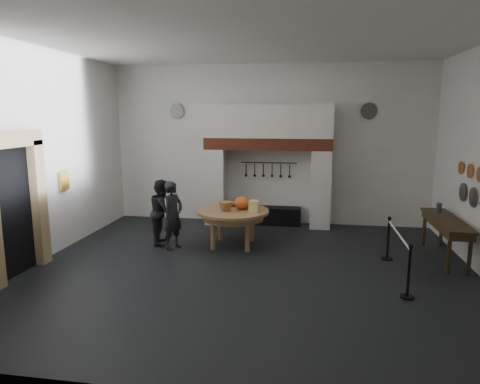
% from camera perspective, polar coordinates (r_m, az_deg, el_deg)
% --- Properties ---
extents(floor, '(9.00, 8.00, 0.02)m').
position_cam_1_polar(floor, '(8.84, 1.23, -10.30)').
color(floor, black).
rests_on(floor, ground).
extents(ceiling, '(9.00, 8.00, 0.02)m').
position_cam_1_polar(ceiling, '(8.39, 1.35, 19.84)').
color(ceiling, silver).
rests_on(ceiling, wall_back).
extents(wall_back, '(9.00, 0.02, 4.50)m').
position_cam_1_polar(wall_back, '(12.28, 3.90, 6.28)').
color(wall_back, silver).
rests_on(wall_back, floor).
extents(wall_front, '(9.00, 0.02, 4.50)m').
position_cam_1_polar(wall_front, '(4.43, -5.93, -1.00)').
color(wall_front, silver).
rests_on(wall_front, floor).
extents(wall_left, '(0.02, 8.00, 4.50)m').
position_cam_1_polar(wall_left, '(9.99, -25.29, 4.38)').
color(wall_left, silver).
rests_on(wall_left, floor).
extents(chimney_pier_left, '(0.55, 0.70, 2.15)m').
position_cam_1_polar(chimney_pier_left, '(12.30, -3.18, 0.78)').
color(chimney_pier_left, silver).
rests_on(chimney_pier_left, floor).
extents(chimney_pier_right, '(0.55, 0.70, 2.15)m').
position_cam_1_polar(chimney_pier_right, '(12.02, 10.69, 0.39)').
color(chimney_pier_right, silver).
rests_on(chimney_pier_right, floor).
extents(hearth_brick_band, '(3.50, 0.72, 0.32)m').
position_cam_1_polar(hearth_brick_band, '(11.92, 3.75, 6.45)').
color(hearth_brick_band, '#9E442B').
rests_on(hearth_brick_band, chimney_pier_left).
extents(chimney_hood, '(3.50, 0.70, 0.90)m').
position_cam_1_polar(chimney_hood, '(11.90, 3.78, 9.38)').
color(chimney_hood, silver).
rests_on(chimney_hood, hearth_brick_band).
extents(iron_range, '(1.90, 0.45, 0.50)m').
position_cam_1_polar(iron_range, '(12.31, 3.67, -3.14)').
color(iron_range, black).
rests_on(iron_range, floor).
extents(utensil_rail, '(1.60, 0.02, 0.02)m').
position_cam_1_polar(utensil_rail, '(12.24, 3.84, 3.92)').
color(utensil_rail, black).
rests_on(utensil_rail, wall_back).
extents(door_recess, '(0.04, 1.10, 2.50)m').
position_cam_1_polar(door_recess, '(9.31, -28.12, -2.45)').
color(door_recess, black).
rests_on(door_recess, floor).
extents(door_jamb_far, '(0.22, 0.30, 2.60)m').
position_cam_1_polar(door_jamb_far, '(9.80, -25.27, -1.33)').
color(door_jamb_far, tan).
rests_on(door_jamb_far, floor).
extents(door_lintel, '(0.22, 1.70, 0.30)m').
position_cam_1_polar(door_lintel, '(9.08, -28.42, 6.17)').
color(door_lintel, tan).
rests_on(door_lintel, door_jamb_near).
extents(wall_plaque, '(0.05, 0.34, 0.44)m').
position_cam_1_polar(wall_plaque, '(10.70, -22.40, 1.42)').
color(wall_plaque, gold).
rests_on(wall_plaque, wall_left).
extents(work_table, '(2.01, 2.01, 0.07)m').
position_cam_1_polar(work_table, '(10.16, -0.93, -2.60)').
color(work_table, tan).
rests_on(work_table, floor).
extents(pumpkin, '(0.36, 0.36, 0.31)m').
position_cam_1_polar(pumpkin, '(10.18, 0.27, -1.47)').
color(pumpkin, orange).
rests_on(pumpkin, work_table).
extents(cheese_block_big, '(0.22, 0.22, 0.24)m').
position_cam_1_polar(cheese_block_big, '(10.00, 1.84, -1.90)').
color(cheese_block_big, '#E1E086').
rests_on(cheese_block_big, work_table).
extents(cheese_block_small, '(0.18, 0.18, 0.20)m').
position_cam_1_polar(cheese_block_small, '(10.30, 1.94, -1.65)').
color(cheese_block_small, '#D4C37F').
rests_on(cheese_block_small, work_table).
extents(wicker_basket, '(0.38, 0.38, 0.22)m').
position_cam_1_polar(wicker_basket, '(10.01, -1.93, -1.95)').
color(wicker_basket, '#A1643B').
rests_on(wicker_basket, work_table).
extents(bread_loaf, '(0.31, 0.18, 0.13)m').
position_cam_1_polar(bread_loaf, '(10.49, -1.13, -1.62)').
color(bread_loaf, olive).
rests_on(bread_loaf, work_table).
extents(visitor_near, '(0.58, 0.69, 1.60)m').
position_cam_1_polar(visitor_near, '(10.06, -8.90, -3.10)').
color(visitor_near, black).
rests_on(visitor_near, floor).
extents(visitor_far, '(0.78, 0.89, 1.57)m').
position_cam_1_polar(visitor_far, '(10.55, -10.30, -2.58)').
color(visitor_far, black).
rests_on(visitor_far, floor).
extents(side_table, '(0.55, 2.20, 0.06)m').
position_cam_1_polar(side_table, '(10.23, 25.83, -3.39)').
color(side_table, '#362713').
rests_on(side_table, floor).
extents(pewter_jug, '(0.12, 0.12, 0.22)m').
position_cam_1_polar(pewter_jug, '(10.76, 25.00, -1.92)').
color(pewter_jug, '#444449').
rests_on(pewter_jug, side_table).
extents(copper_pan_b, '(0.03, 0.32, 0.32)m').
position_cam_1_polar(copper_pan_b, '(9.61, 29.37, 2.04)').
color(copper_pan_b, '#C6662D').
rests_on(copper_pan_b, wall_right).
extents(copper_pan_c, '(0.03, 0.30, 0.30)m').
position_cam_1_polar(copper_pan_c, '(10.12, 28.33, 2.49)').
color(copper_pan_c, '#C6662D').
rests_on(copper_pan_c, wall_right).
extents(copper_pan_d, '(0.03, 0.28, 0.28)m').
position_cam_1_polar(copper_pan_d, '(10.64, 27.38, 2.89)').
color(copper_pan_d, '#C6662D').
rests_on(copper_pan_d, wall_right).
extents(pewter_plate_mid, '(0.03, 0.40, 0.40)m').
position_cam_1_polar(pewter_plate_mid, '(9.91, 28.63, -0.61)').
color(pewter_plate_mid, '#4C4C51').
rests_on(pewter_plate_mid, wall_right).
extents(pewter_plate_right, '(0.03, 0.40, 0.40)m').
position_cam_1_polar(pewter_plate_right, '(10.47, 27.57, 0.00)').
color(pewter_plate_right, '#4C4C51').
rests_on(pewter_plate_right, wall_right).
extents(pewter_plate_back_left, '(0.44, 0.03, 0.44)m').
position_cam_1_polar(pewter_plate_back_left, '(12.75, -8.45, 10.62)').
color(pewter_plate_back_left, '#4C4C51').
rests_on(pewter_plate_back_left, wall_back).
extents(pewter_plate_back_right, '(0.44, 0.03, 0.44)m').
position_cam_1_polar(pewter_plate_back_right, '(12.25, 16.83, 10.31)').
color(pewter_plate_back_right, '#4C4C51').
rests_on(pewter_plate_back_right, wall_back).
extents(barrier_post_near, '(0.05, 0.05, 0.90)m').
position_cam_1_polar(barrier_post_near, '(7.96, 21.58, -9.99)').
color(barrier_post_near, black).
rests_on(barrier_post_near, floor).
extents(barrier_post_far, '(0.05, 0.05, 0.90)m').
position_cam_1_polar(barrier_post_far, '(9.82, 19.15, -5.99)').
color(barrier_post_far, black).
rests_on(barrier_post_far, floor).
extents(barrier_rope, '(0.04, 2.00, 0.04)m').
position_cam_1_polar(barrier_rope, '(8.77, 20.40, -5.29)').
color(barrier_rope, white).
rests_on(barrier_rope, barrier_post_near).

